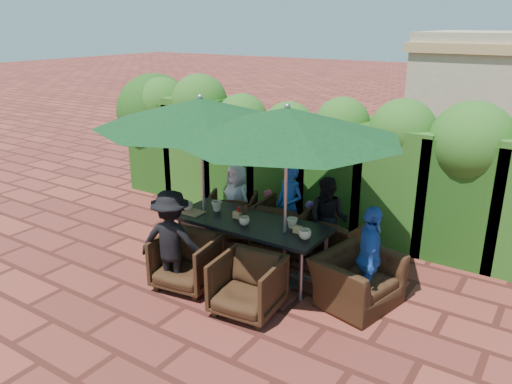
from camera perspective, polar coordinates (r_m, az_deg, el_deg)
The scene contains 30 objects.
ground at distance 7.25m, azimuth -2.21°, elevation -9.07°, with size 80.00×80.00×0.00m, color brown.
dining_table at distance 7.03m, azimuth -0.70°, elevation -3.92°, with size 2.24×0.90×0.75m.
umbrella_left at distance 7.04m, azimuth -6.36°, elevation 9.09°, with size 2.96×2.96×2.46m.
umbrella_right at distance 6.22m, azimuth 3.57°, elevation 7.88°, with size 2.95×2.95×2.46m.
chair_far_left at distance 8.30m, azimuth -2.75°, elevation -2.38°, with size 0.76×0.71×0.78m, color black.
chair_far_mid at distance 7.75m, azimuth 3.39°, elevation -3.63°, with size 0.85×0.79×0.87m, color black.
chair_far_right at distance 7.56m, azimuth 9.71°, elevation -5.16°, with size 0.69×0.64×0.71m, color black.
chair_near_left at distance 6.78m, azimuth -7.93°, elevation -7.56°, with size 0.77×0.72×0.80m, color black.
chair_near_right at distance 6.16m, azimuth -0.98°, elevation -10.33°, with size 0.77×0.72×0.79m, color black.
chair_end_right at distance 6.43m, azimuth 11.50°, elevation -8.95°, with size 1.00×0.65×0.87m, color black.
adult_far_left at distance 8.25m, azimuth -2.18°, elevation -0.95°, with size 0.59×0.35×1.20m, color silver.
adult_far_mid at distance 7.76m, azimuth 3.82°, elevation -1.68°, with size 0.49×0.40×1.36m, color #2155B4.
adult_far_right at distance 7.42m, azimuth 8.24°, elevation -3.15°, with size 0.61×0.38×1.28m, color black.
adult_near_left at distance 6.61m, azimuth -9.59°, elevation -5.57°, with size 0.89×0.41×1.38m, color black.
adult_end_right at distance 6.28m, azimuth 12.83°, elevation -7.38°, with size 0.78×0.39×1.34m, color #2155B4.
child_left at distance 8.17m, azimuth 1.24°, elevation -2.54°, with size 0.30×0.24×0.83m, color #C7465B.
child_right at distance 7.73m, azimuth 6.10°, elevation -3.96°, with size 0.30×0.24×0.82m, color #7A4EAA.
pedestrian_a at distance 10.01m, azimuth 18.65°, elevation 3.28°, with size 1.64×0.58×1.75m, color #258A34.
pedestrian_b at distance 10.12m, azimuth 23.37°, elevation 2.44°, with size 0.77×0.47×1.61m, color #C7465B.
cup_a at distance 7.46m, azimuth -7.80°, elevation -1.60°, with size 0.15×0.15×0.12m, color beige.
cup_b at distance 7.37m, azimuth -4.50°, elevation -1.62°, with size 0.16×0.16×0.15m, color beige.
cup_c at distance 6.86m, azimuth -1.34°, elevation -3.31°, with size 0.15×0.15×0.12m, color beige.
cup_d at distance 6.77m, azimuth 4.16°, elevation -3.55°, with size 0.15×0.15×0.14m, color beige.
cup_e at distance 6.45m, azimuth 5.61°, elevation -4.82°, with size 0.16×0.16×0.13m, color beige.
ketchup_bottle at distance 7.08m, azimuth -1.96°, elevation -2.37°, with size 0.04×0.04×0.17m, color #B20C0A.
sauce_bottle at distance 7.12m, azimuth -1.15°, elevation -2.22°, with size 0.04×0.04×0.17m, color #4C230C.
serving_tray at distance 7.36m, azimuth -7.33°, elevation -2.29°, with size 0.35×0.25×0.02m, color #A57450.
number_block_left at distance 7.09m, azimuth -2.17°, elevation -2.64°, with size 0.12×0.06×0.10m, color tan.
number_block_right at distance 6.62m, azimuth 4.78°, elevation -4.30°, with size 0.12×0.06×0.10m, color tan.
hedge_wall at distance 8.70m, azimuth 6.05°, elevation 4.99°, with size 9.10×1.60×2.47m.
Camera 1 is at (3.75, -5.19, 3.40)m, focal length 35.00 mm.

